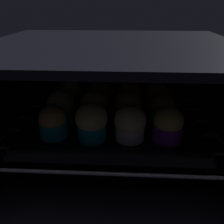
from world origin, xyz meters
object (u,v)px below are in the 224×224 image
Objects in this scene: muffin_row0_col1 at (92,122)px; muffin_row1_col2 at (128,107)px; muffin_row0_col2 at (130,124)px; muffin_row0_col0 at (53,122)px; muffin_row2_col0 at (70,94)px; muffin_row2_col1 at (99,95)px; muffin_row0_col3 at (168,125)px; muffin_row1_col0 at (61,106)px; muffin_row2_col3 at (157,96)px; muffin_row1_col3 at (162,108)px; baking_tray at (112,121)px; muffin_row1_col1 at (94,106)px; muffin_row2_col2 at (129,94)px.

muffin_row1_col2 is at bearing 47.25° from muffin_row0_col1.
muffin_row0_col0 is at bearing 178.93° from muffin_row0_col2.
muffin_row0_col1 is at bearing -4.71° from muffin_row0_col0.
muffin_row2_col0 is 1.08× the size of muffin_row2_col1.
muffin_row0_col3 is 0.96× the size of muffin_row1_col0.
muffin_row1_col3 is at bearing -88.30° from muffin_row2_col3.
muffin_row0_col0 is 0.98× the size of muffin_row2_col3.
muffin_row2_col0 is (0.28, 16.79, 0.42)cm from muffin_row0_col0.
muffin_row0_col0 is 16.80cm from muffin_row2_col0.
muffin_row0_col1 is 8.73cm from muffin_row0_col2.
muffin_row2_col0 is at bearing 147.07° from baking_tray.
muffin_row0_col3 is 0.93× the size of muffin_row2_col0.
muffin_row0_col1 reaches higher than muffin_row2_col0.
muffin_row0_col3 is 27.92cm from muffin_row1_col0.
muffin_row0_col3 is at bearing -26.37° from muffin_row1_col1.
muffin_row1_col2 is (4.20, -0.10, 4.39)cm from baking_tray.
muffin_row1_col0 is (-0.25, 8.00, 0.35)cm from muffin_row0_col0.
muffin_row0_col0 and muffin_row2_col1 have the same top height.
muffin_row1_col1 is 1.00× the size of muffin_row2_col3.
baking_tray is 6.46cm from muffin_row1_col1.
muffin_row1_col1 is at bearing 178.03° from muffin_row1_col2.
muffin_row2_col1 is (8.80, 16.76, 0.00)cm from muffin_row0_col0.
muffin_row0_col1 reaches higher than muffin_row0_col0.
muffin_row1_col0 reaches higher than baking_tray.
muffin_row2_col3 is at bearing 90.92° from muffin_row0_col3.
muffin_row0_col0 is at bearing 179.43° from muffin_row0_col3.
muffin_row1_col0 is at bearing -161.47° from muffin_row2_col3.
muffin_row0_col1 is 1.10× the size of muffin_row2_col1.
muffin_row0_col3 is 0.98× the size of muffin_row1_col1.
muffin_row2_col3 reaches higher than muffin_row0_col3.
muffin_row1_col1 reaches higher than muffin_row2_col1.
muffin_row2_col2 reaches higher than muffin_row1_col3.
muffin_row2_col1 is (-17.58, 8.13, -0.04)cm from muffin_row1_col3.
muffin_row1_col0 is at bearing 155.26° from muffin_row0_col2.
muffin_row0_col0 is at bearing -90.94° from muffin_row2_col0.
muffin_row1_col3 is 11.91cm from muffin_row2_col2.
muffin_row2_col3 is (8.68, 8.56, -0.18)cm from muffin_row1_col2.
muffin_row1_col1 is 12.74cm from muffin_row2_col2.
muffin_row2_col1 is 9.24cm from muffin_row2_col2.
muffin_row1_col0 is 1.01× the size of muffin_row1_col1.
muffin_row2_col2 is at bearing 1.07° from muffin_row2_col0.
muffin_row0_col0 is 24.86cm from muffin_row2_col2.
muffin_row2_col3 is (-0.24, 8.20, 0.09)cm from muffin_row1_col3.
muffin_row0_col1 reaches higher than muffin_row1_col1.
muffin_row1_col3 is at bearing 90.21° from muffin_row0_col3.
muffin_row1_col2 is (8.35, 9.03, -0.44)cm from muffin_row0_col1.
muffin_row0_col0 is 8.01cm from muffin_row1_col0.
muffin_row0_col1 is 1.13× the size of muffin_row1_col3.
muffin_row0_col3 is at bearing -17.21° from muffin_row1_col0.
muffin_row2_col2 reaches higher than muffin_row2_col1.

